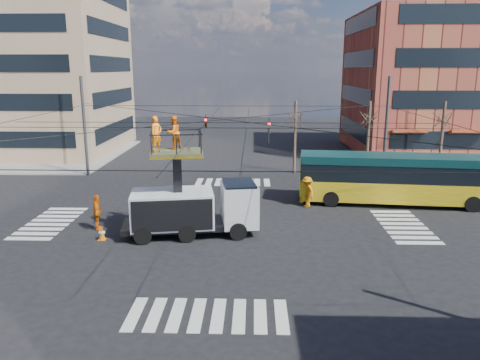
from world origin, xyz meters
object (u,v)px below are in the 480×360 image
object	(u,v)px
utility_truck	(193,197)
worker_ground	(97,212)
traffic_cone	(102,234)
city_bus	(403,178)
flagger	(307,192)

from	to	relation	value
utility_truck	worker_ground	bearing A→B (deg)	165.52
worker_ground	traffic_cone	bearing A→B (deg)	-170.13
utility_truck	city_bus	world-z (taller)	utility_truck
worker_ground	flagger	xyz separation A→B (m)	(11.82, 4.68, 0.00)
utility_truck	worker_ground	distance (m)	5.45
utility_truck	traffic_cone	xyz separation A→B (m)	(-4.62, -1.06, -1.74)
traffic_cone	flagger	size ratio (longest dim) A/B	0.32
utility_truck	traffic_cone	size ratio (longest dim) A/B	11.64
city_bus	flagger	bearing A→B (deg)	-166.60
flagger	traffic_cone	bearing A→B (deg)	-91.13
traffic_cone	utility_truck	bearing A→B (deg)	12.90
utility_truck	flagger	size ratio (longest dim) A/B	3.71
utility_truck	worker_ground	size ratio (longest dim) A/B	3.71
city_bus	traffic_cone	xyz separation A→B (m)	(-17.35, -7.07, -1.41)
city_bus	traffic_cone	bearing A→B (deg)	-152.03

